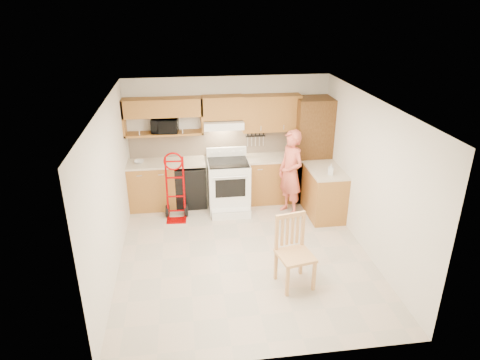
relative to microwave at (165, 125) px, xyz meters
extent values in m
cube|color=#C5B29C|center=(1.23, -2.08, -1.64)|extent=(4.00, 4.50, 0.02)
cube|color=white|center=(1.23, -2.08, 0.88)|extent=(4.00, 4.50, 0.02)
cube|color=silver|center=(1.23, 0.17, -0.38)|extent=(4.00, 0.02, 2.50)
cube|color=silver|center=(1.23, -4.34, -0.38)|extent=(4.00, 0.02, 2.50)
cube|color=silver|center=(-0.78, -2.08, -0.38)|extent=(0.02, 4.50, 2.50)
cube|color=silver|center=(3.24, -2.08, -0.38)|extent=(0.02, 4.50, 2.50)
cube|color=beige|center=(1.23, 0.15, -0.43)|extent=(3.92, 0.03, 0.55)
cube|color=#9D6728|center=(-0.32, -0.14, -1.18)|extent=(0.90, 0.60, 0.90)
cube|color=black|center=(0.43, -0.14, -1.20)|extent=(0.60, 0.60, 0.85)
cube|color=#9D6728|center=(2.06, -0.14, -1.18)|extent=(1.14, 0.60, 0.90)
cube|color=#BEB39D|center=(-0.02, -0.13, -0.71)|extent=(1.50, 0.63, 0.04)
cube|color=#BEB39D|center=(2.06, -0.13, -0.71)|extent=(1.14, 0.63, 0.04)
cube|color=#9D6728|center=(2.93, -0.94, -1.18)|extent=(0.60, 1.00, 0.90)
cube|color=#BEB39D|center=(2.93, -0.94, -0.71)|extent=(0.63, 1.00, 0.04)
cube|color=brown|center=(2.88, -0.14, -0.58)|extent=(0.70, 0.60, 2.10)
cube|color=#9D6728|center=(-0.02, 0.00, 0.35)|extent=(1.50, 0.33, 0.34)
cube|color=#9D6728|center=(-0.02, 0.00, -0.16)|extent=(1.50, 0.33, 0.04)
cube|color=#9D6728|center=(1.11, 0.00, 0.31)|extent=(0.76, 0.33, 0.44)
cube|color=#9D6728|center=(2.06, 0.00, 0.17)|extent=(1.14, 0.33, 0.70)
cube|color=white|center=(1.11, -0.06, 0.00)|extent=(0.76, 0.46, 0.14)
imported|color=black|center=(0.00, 0.00, 0.00)|extent=(0.53, 0.39, 0.27)
imported|color=#D85F4B|center=(2.30, -0.78, -0.79)|extent=(0.60, 0.71, 1.67)
imported|color=white|center=(2.93, -1.19, -0.59)|extent=(0.12, 0.12, 0.20)
imported|color=white|center=(-0.53, -0.14, -0.66)|extent=(0.22, 0.22, 0.05)
camera|label=1|loc=(0.35, -8.04, 2.29)|focal=32.16mm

